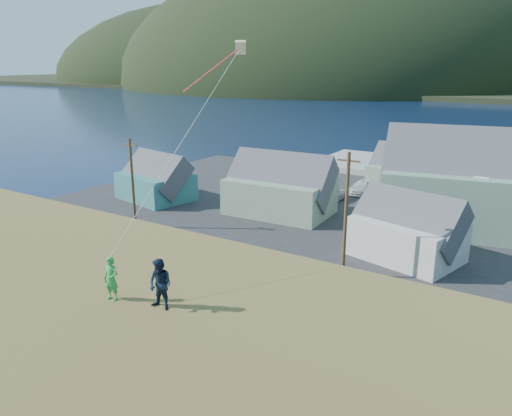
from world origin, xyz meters
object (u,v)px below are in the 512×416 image
(wharf, at_px, (411,168))
(shed_palegreen_near, at_px, (280,187))
(shed_white, at_px, (407,229))
(shed_teal, at_px, (155,179))
(shed_palegreen_far, at_px, (417,173))
(kite_flyer_navy, at_px, (160,284))
(kite_flyer_green, at_px, (111,279))

(wharf, xyz_separation_m, shed_palegreen_near, (-5.46, -27.59, 2.38))
(wharf, height_order, shed_white, shed_white)
(shed_teal, bearing_deg, shed_palegreen_far, 47.73)
(wharf, bearing_deg, kite_flyer_navy, -82.30)
(shed_white, height_order, shed_palegreen_far, shed_palegreen_far)
(shed_white, relative_size, kite_flyer_navy, 5.50)
(wharf, bearing_deg, shed_palegreen_far, -72.60)
(wharf, height_order, kite_flyer_green, kite_flyer_green)
(wharf, relative_size, shed_palegreen_far, 2.38)
(kite_flyer_green, bearing_deg, shed_palegreen_near, 100.53)
(wharf, bearing_deg, shed_palegreen_near, -101.19)
(wharf, relative_size, shed_teal, 2.85)
(shed_teal, bearing_deg, wharf, 68.60)
(shed_palegreen_near, relative_size, shed_palegreen_far, 0.98)
(shed_palegreen_near, bearing_deg, kite_flyer_navy, -69.62)
(shed_palegreen_near, height_order, shed_palegreen_far, shed_palegreen_near)
(shed_white, bearing_deg, shed_palegreen_far, 117.71)
(shed_teal, relative_size, kite_flyer_green, 6.11)
(shed_palegreen_far, bearing_deg, shed_palegreen_near, -116.78)
(shed_teal, bearing_deg, kite_flyer_green, -36.63)
(shed_teal, relative_size, kite_flyer_navy, 5.44)
(wharf, bearing_deg, shed_white, -75.16)
(shed_palegreen_near, bearing_deg, shed_teal, -172.35)
(shed_palegreen_far, bearing_deg, kite_flyer_green, -81.16)
(shed_palegreen_far, bearing_deg, shed_white, -70.63)
(shed_palegreen_far, distance_m, kite_flyer_navy, 46.40)
(wharf, xyz_separation_m, shed_teal, (-19.69, -30.23, 1.95))
(kite_flyer_green, bearing_deg, shed_teal, 122.06)
(shed_palegreen_far, bearing_deg, wharf, 113.64)
(wharf, height_order, shed_palegreen_far, shed_palegreen_far)
(kite_flyer_navy, bearing_deg, kite_flyer_green, -170.67)
(shed_palegreen_far, bearing_deg, shed_teal, -137.72)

